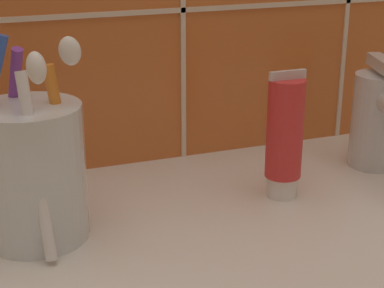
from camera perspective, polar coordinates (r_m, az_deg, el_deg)
The scene contains 4 objects.
sink_counter at distance 52.96cm, azimuth 4.26°, elevation -9.36°, with size 76.41×38.74×2.00cm, color silver.
toothbrush_cup at distance 51.89cm, azimuth -14.08°, elevation -2.14°, with size 12.16×14.96×18.77cm.
toothpaste_tube at distance 58.21cm, azimuth 8.22°, elevation 0.69°, with size 3.48×3.32×11.88cm.
sink_faucet at distance 66.81cm, azimuth 16.43°, elevation 2.29°, with size 6.18×12.35×11.23cm.
Camera 1 is at (-19.68, -41.63, 27.17)cm, focal length 60.00 mm.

